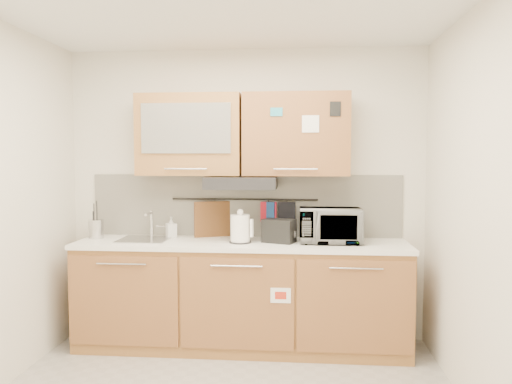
# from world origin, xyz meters

# --- Properties ---
(wall_back) EXTENTS (3.20, 0.00, 3.20)m
(wall_back) POSITION_xyz_m (0.00, 1.50, 1.30)
(wall_back) COLOR silver
(wall_back) RESTS_ON ground
(wall_right) EXTENTS (0.00, 3.00, 3.00)m
(wall_right) POSITION_xyz_m (1.60, 0.00, 1.30)
(wall_right) COLOR silver
(wall_right) RESTS_ON ground
(base_cabinet) EXTENTS (2.80, 0.64, 0.88)m
(base_cabinet) POSITION_xyz_m (0.00, 1.19, 0.41)
(base_cabinet) COLOR #AA7B3C
(base_cabinet) RESTS_ON floor
(countertop) EXTENTS (2.82, 0.62, 0.04)m
(countertop) POSITION_xyz_m (0.00, 1.19, 0.90)
(countertop) COLOR white
(countertop) RESTS_ON base_cabinet
(backsplash) EXTENTS (2.80, 0.02, 0.56)m
(backsplash) POSITION_xyz_m (0.00, 1.49, 1.20)
(backsplash) COLOR silver
(backsplash) RESTS_ON countertop
(upper_cabinets) EXTENTS (1.82, 0.37, 0.70)m
(upper_cabinets) POSITION_xyz_m (-0.00, 1.32, 1.83)
(upper_cabinets) COLOR #AA7B3C
(upper_cabinets) RESTS_ON wall_back
(range_hood) EXTENTS (0.60, 0.46, 0.10)m
(range_hood) POSITION_xyz_m (0.00, 1.25, 1.42)
(range_hood) COLOR black
(range_hood) RESTS_ON upper_cabinets
(sink) EXTENTS (0.42, 0.40, 0.26)m
(sink) POSITION_xyz_m (-0.85, 1.21, 0.92)
(sink) COLOR silver
(sink) RESTS_ON countertop
(utensil_rail) EXTENTS (1.30, 0.02, 0.02)m
(utensil_rail) POSITION_xyz_m (0.00, 1.45, 1.26)
(utensil_rail) COLOR black
(utensil_rail) RESTS_ON backsplash
(utensil_crock) EXTENTS (0.17, 0.17, 0.33)m
(utensil_crock) POSITION_xyz_m (-1.30, 1.25, 1.01)
(utensil_crock) COLOR silver
(utensil_crock) RESTS_ON countertop
(kettle) EXTENTS (0.21, 0.19, 0.28)m
(kettle) POSITION_xyz_m (0.00, 1.13, 1.03)
(kettle) COLOR white
(kettle) RESTS_ON countertop
(toaster) EXTENTS (0.30, 0.24, 0.20)m
(toaster) POSITION_xyz_m (0.32, 1.18, 1.02)
(toaster) COLOR black
(toaster) RESTS_ON countertop
(microwave) EXTENTS (0.52, 0.36, 0.29)m
(microwave) POSITION_xyz_m (0.75, 1.22, 1.06)
(microwave) COLOR #999999
(microwave) RESTS_ON countertop
(soap_bottle) EXTENTS (0.12, 0.12, 0.18)m
(soap_bottle) POSITION_xyz_m (-0.65, 1.37, 1.01)
(soap_bottle) COLOR #999999
(soap_bottle) RESTS_ON countertop
(cutting_board) EXTENTS (0.35, 0.17, 0.46)m
(cutting_board) POSITION_xyz_m (-0.27, 1.44, 1.01)
(cutting_board) COLOR brown
(cutting_board) RESTS_ON utensil_rail
(oven_mitt) EXTENTS (0.12, 0.06, 0.20)m
(oven_mitt) POSITION_xyz_m (0.22, 1.44, 1.14)
(oven_mitt) COLOR navy
(oven_mitt) RESTS_ON utensil_rail
(dark_pouch) EXTENTS (0.16, 0.05, 0.24)m
(dark_pouch) POSITION_xyz_m (0.38, 1.44, 1.12)
(dark_pouch) COLOR black
(dark_pouch) RESTS_ON utensil_rail
(pot_holder) EXTENTS (0.14, 0.03, 0.18)m
(pot_holder) POSITION_xyz_m (0.22, 1.44, 1.15)
(pot_holder) COLOR red
(pot_holder) RESTS_ON utensil_rail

